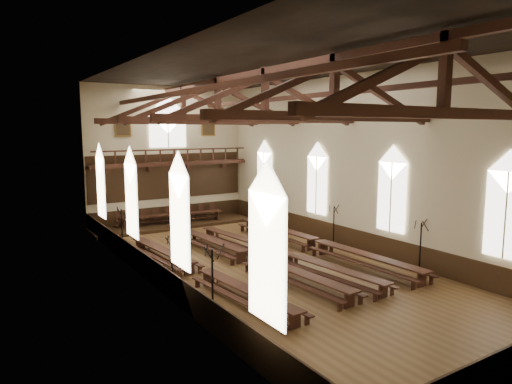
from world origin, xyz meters
The scene contains 21 objects.
ground centered at (0.00, 0.00, 0.00)m, with size 26.00×26.00×0.00m, color brown.
room_walls centered at (0.00, 0.00, 6.46)m, with size 26.00×26.00×26.00m.
wainscot_band centered at (0.00, 0.00, 0.60)m, with size 12.00×26.00×1.20m.
side_windows centered at (0.00, 0.00, 3.74)m, with size 11.85×19.80×4.50m.
end_window centered at (0.00, 12.90, 7.22)m, with size 2.80×0.12×3.80m.
minstrels_gallery centered at (0.00, 12.66, 3.91)m, with size 11.80×1.24×3.70m.
portraits centered at (0.00, 12.90, 7.10)m, with size 7.75×0.09×1.45m.
roof_trusses centered at (0.00, 0.00, 8.22)m, with size 11.70×25.70×2.80m.
refectory_row_a centered at (-3.98, -0.44, 0.49)m, with size 1.92×13.79×0.67m.
refectory_row_b centered at (-0.92, 0.09, 0.52)m, with size 1.92×14.12×0.71m.
refectory_row_c centered at (0.77, -0.03, 0.50)m, with size 2.03×13.92×0.69m.
refectory_row_d centered at (3.75, 0.31, 0.55)m, with size 1.73×14.50×0.76m.
dais centered at (-0.43, 11.40, 0.10)m, with size 11.40×3.09×0.21m, color black.
high_table centered at (-0.43, 11.40, 0.79)m, with size 7.37×1.71×0.69m.
high_chairs centered at (-0.43, 12.12, 0.76)m, with size 7.66×0.47×1.01m.
candelabrum_left_near centered at (-5.55, -5.01, 0.88)m, with size 0.86×0.85×2.89m.
candelabrum_left_mid centered at (-5.55, -1.23, 0.75)m, with size 0.73×0.73×2.47m.
candelabrum_left_far centered at (-5.55, 6.13, 0.80)m, with size 0.73×0.81×2.64m.
candelabrum_right_near centered at (5.55, -5.20, 0.79)m, with size 0.77×0.78×2.62m.
candelabrum_right_mid centered at (5.55, 0.96, 0.75)m, with size 0.71×0.74×2.46m.
candelabrum_right_far centered at (5.55, 6.05, 0.73)m, with size 0.70×0.73×2.42m.
Camera 1 is at (-12.59, -19.00, 6.90)m, focal length 32.00 mm.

